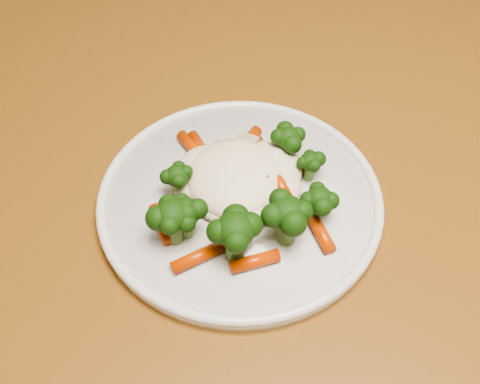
# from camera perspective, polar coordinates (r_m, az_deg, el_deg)

# --- Properties ---
(dining_table) EXTENTS (1.38, 1.00, 0.75)m
(dining_table) POSITION_cam_1_polar(r_m,az_deg,el_deg) (0.63, -5.57, -10.20)
(dining_table) COLOR brown
(dining_table) RESTS_ON ground
(plate) EXTENTS (0.27, 0.27, 0.01)m
(plate) POSITION_cam_1_polar(r_m,az_deg,el_deg) (0.58, -0.00, -0.90)
(plate) COLOR silver
(plate) RESTS_ON dining_table
(meal) EXTENTS (0.18, 0.18, 0.05)m
(meal) POSITION_cam_1_polar(r_m,az_deg,el_deg) (0.55, -0.05, 0.08)
(meal) COLOR #F6E6C5
(meal) RESTS_ON plate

